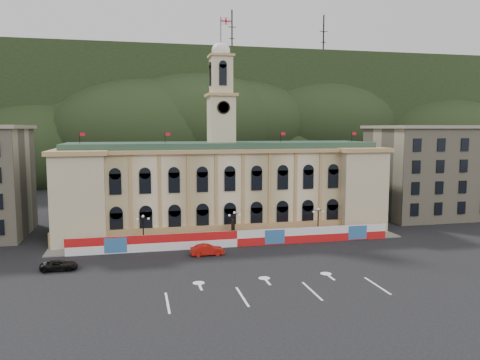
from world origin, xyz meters
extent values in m
plane|color=black|center=(0.00, 0.00, 0.00)|extent=(260.00, 260.00, 0.00)
cube|color=black|center=(0.00, 130.00, 22.00)|extent=(230.00, 70.00, 44.00)
cube|color=#595651|center=(35.00, 110.00, 30.00)|extent=(22.00, 8.00, 14.00)
cube|color=#595651|center=(-48.00, 108.00, 26.00)|extent=(16.00, 7.00, 10.00)
cylinder|color=black|center=(20.00, 115.00, 50.00)|extent=(0.50, 0.50, 20.00)
cylinder|color=black|center=(55.00, 115.00, 50.00)|extent=(0.50, 0.50, 20.00)
cube|color=beige|center=(0.00, 28.00, 7.00)|extent=(55.00, 15.00, 14.00)
cube|color=tan|center=(0.00, 20.20, 1.20)|extent=(56.00, 0.80, 2.40)
cube|color=tan|center=(0.00, 28.00, 14.30)|extent=(56.20, 16.20, 0.60)
cube|color=#2C4A39|center=(0.00, 28.00, 15.00)|extent=(53.00, 13.00, 1.20)
cube|color=beige|center=(-23.50, 27.00, 7.00)|extent=(8.00, 17.00, 14.00)
cube|color=beige|center=(23.50, 27.00, 7.00)|extent=(8.00, 17.00, 14.00)
cube|color=beige|center=(0.00, 28.00, 19.60)|extent=(4.40, 4.40, 8.00)
cube|color=tan|center=(0.00, 28.00, 23.80)|extent=(5.20, 5.20, 0.50)
cube|color=beige|center=(0.00, 28.00, 27.10)|extent=(3.60, 3.60, 6.50)
cube|color=tan|center=(0.00, 28.00, 30.50)|extent=(4.20, 4.20, 0.40)
cylinder|color=black|center=(0.00, 25.70, 21.60)|extent=(2.20, 0.20, 2.20)
ellipsoid|color=white|center=(0.00, 28.00, 31.40)|extent=(3.20, 3.20, 2.72)
cylinder|color=black|center=(0.00, 28.00, 34.60)|extent=(0.12, 0.12, 5.00)
cube|color=white|center=(0.90, 28.00, 36.40)|extent=(1.80, 0.04, 1.20)
cube|color=red|center=(0.90, 27.97, 36.40)|extent=(1.80, 0.02, 0.22)
cube|color=red|center=(0.90, 27.97, 36.40)|extent=(0.22, 0.02, 1.20)
cube|color=tan|center=(43.00, 31.00, 9.00)|extent=(20.00, 16.00, 18.00)
cube|color=gray|center=(43.00, 31.00, 18.30)|extent=(21.00, 17.00, 0.60)
cube|color=red|center=(0.00, 15.00, 1.25)|extent=(50.00, 0.25, 2.50)
cube|color=#3067A2|center=(-18.00, 14.86, 1.25)|extent=(3.20, 0.05, 2.20)
cube|color=#3067A2|center=(6.00, 14.86, 1.25)|extent=(3.20, 0.05, 2.20)
cube|color=#3067A2|center=(20.00, 14.86, 1.25)|extent=(3.20, 0.05, 2.20)
cube|color=slate|center=(0.00, 17.75, 0.08)|extent=(56.00, 5.50, 0.16)
cube|color=#595651|center=(0.00, 18.00, 0.90)|extent=(1.40, 1.40, 1.80)
cylinder|color=black|center=(0.00, 18.00, 2.60)|extent=(0.60, 0.60, 1.60)
sphere|color=black|center=(0.00, 18.00, 3.50)|extent=(0.44, 0.44, 0.44)
cylinder|color=black|center=(-14.00, 17.00, 0.15)|extent=(0.44, 0.44, 0.30)
cylinder|color=black|center=(-14.00, 17.00, 2.40)|extent=(0.18, 0.18, 4.80)
cube|color=black|center=(-14.00, 17.00, 4.70)|extent=(1.60, 0.08, 0.08)
sphere|color=silver|center=(-14.80, 17.00, 4.55)|extent=(0.36, 0.36, 0.36)
sphere|color=silver|center=(-13.20, 17.00, 4.55)|extent=(0.36, 0.36, 0.36)
sphere|color=silver|center=(-14.00, 17.00, 4.95)|extent=(0.40, 0.40, 0.40)
cylinder|color=black|center=(0.00, 17.00, 0.15)|extent=(0.44, 0.44, 0.30)
cylinder|color=black|center=(0.00, 17.00, 2.40)|extent=(0.18, 0.18, 4.80)
cube|color=black|center=(0.00, 17.00, 4.70)|extent=(1.60, 0.08, 0.08)
sphere|color=silver|center=(-0.80, 17.00, 4.55)|extent=(0.36, 0.36, 0.36)
sphere|color=silver|center=(0.80, 17.00, 4.55)|extent=(0.36, 0.36, 0.36)
sphere|color=silver|center=(0.00, 17.00, 4.95)|extent=(0.40, 0.40, 0.40)
cylinder|color=black|center=(14.00, 17.00, 0.15)|extent=(0.44, 0.44, 0.30)
cylinder|color=black|center=(14.00, 17.00, 2.40)|extent=(0.18, 0.18, 4.80)
cube|color=black|center=(14.00, 17.00, 4.70)|extent=(1.60, 0.08, 0.08)
sphere|color=silver|center=(13.20, 17.00, 4.55)|extent=(0.36, 0.36, 0.36)
sphere|color=silver|center=(14.80, 17.00, 4.55)|extent=(0.36, 0.36, 0.36)
sphere|color=silver|center=(14.00, 17.00, 4.95)|extent=(0.40, 0.40, 0.40)
imported|color=#B0130C|center=(-5.19, 11.17, 0.79)|extent=(2.05, 4.91, 1.57)
imported|color=black|center=(-24.74, 8.33, 0.64)|extent=(2.18, 4.65, 1.29)
camera|label=1|loc=(-14.92, -53.47, 18.11)|focal=35.00mm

